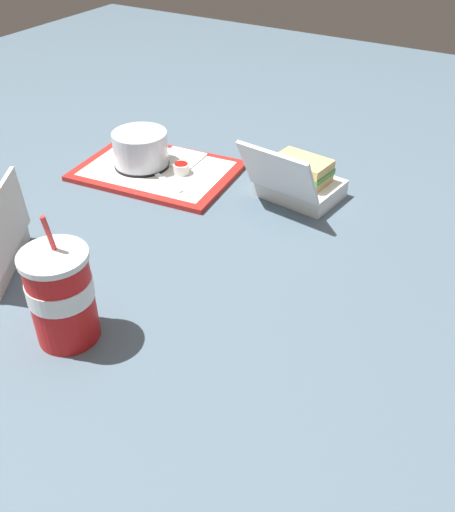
# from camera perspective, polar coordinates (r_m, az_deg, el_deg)

# --- Properties ---
(ground_plane) EXTENTS (3.20, 3.20, 0.00)m
(ground_plane) POSITION_cam_1_polar(r_m,az_deg,el_deg) (1.09, -1.09, -0.84)
(ground_plane) COLOR #4C6070
(food_tray) EXTENTS (0.40, 0.30, 0.01)m
(food_tray) POSITION_cam_1_polar(r_m,az_deg,el_deg) (1.41, -7.05, 8.47)
(food_tray) COLOR red
(food_tray) RESTS_ON ground_plane
(cake_container) EXTENTS (0.13, 0.13, 0.09)m
(cake_container) POSITION_cam_1_polar(r_m,az_deg,el_deg) (1.41, -8.67, 10.43)
(cake_container) COLOR black
(cake_container) RESTS_ON food_tray
(ketchup_cup) EXTENTS (0.04, 0.04, 0.02)m
(ketchup_cup) POSITION_cam_1_polar(r_m,az_deg,el_deg) (1.37, -4.65, 8.78)
(ketchup_cup) COLOR white
(ketchup_cup) RESTS_ON food_tray
(napkin_stack) EXTENTS (0.11, 0.11, 0.00)m
(napkin_stack) POSITION_cam_1_polar(r_m,az_deg,el_deg) (1.45, -4.72, 9.72)
(napkin_stack) COLOR white
(napkin_stack) RESTS_ON food_tray
(plastic_fork) EXTENTS (0.11, 0.05, 0.00)m
(plastic_fork) POSITION_cam_1_polar(r_m,az_deg,el_deg) (1.34, -5.97, 7.35)
(plastic_fork) COLOR white
(plastic_fork) RESTS_ON food_tray
(clamshell_sandwich_front) EXTENTS (0.20, 0.21, 0.16)m
(clamshell_sandwich_front) POSITION_cam_1_polar(r_m,az_deg,el_deg) (1.29, 7.09, 7.50)
(clamshell_sandwich_front) COLOR white
(clamshell_sandwich_front) RESTS_ON ground_plane
(soda_cup_front) EXTENTS (0.11, 0.11, 0.22)m
(soda_cup_front) POSITION_cam_1_polar(r_m,az_deg,el_deg) (0.92, -16.29, -3.76)
(soda_cup_front) COLOR red
(soda_cup_front) RESTS_ON ground_plane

